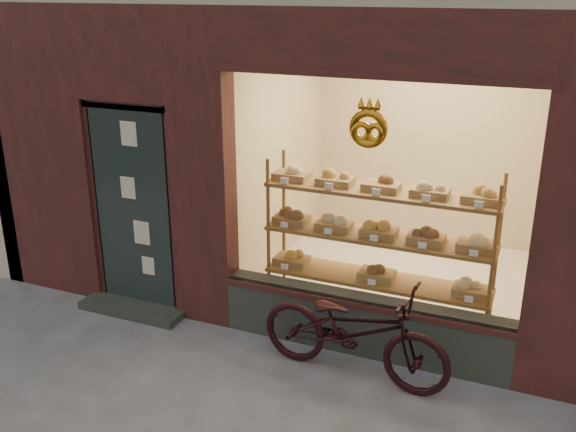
% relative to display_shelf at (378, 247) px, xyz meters
% --- Properties ---
extents(display_shelf, '(2.20, 0.45, 1.70)m').
position_rel_display_shelf_xyz_m(display_shelf, '(0.00, 0.00, 0.00)').
color(display_shelf, olive).
rests_on(display_shelf, ground).
extents(bicycle, '(1.76, 0.73, 0.90)m').
position_rel_display_shelf_xyz_m(bicycle, '(0.04, -0.86, -0.44)').
color(bicycle, black).
rests_on(bicycle, ground).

